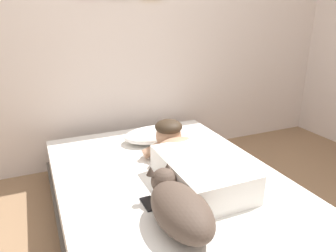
# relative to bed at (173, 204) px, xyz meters

# --- Properties ---
(back_wall) EXTENTS (4.40, 0.12, 2.50)m
(back_wall) POSITION_rel_bed_xyz_m (0.03, 1.20, 1.08)
(back_wall) COLOR silver
(back_wall) RESTS_ON ground
(bed) EXTENTS (1.42, 2.08, 0.34)m
(bed) POSITION_rel_bed_xyz_m (0.00, 0.00, 0.00)
(bed) COLOR #4C4742
(bed) RESTS_ON ground
(pillow) EXTENTS (0.52, 0.32, 0.11)m
(pillow) POSITION_rel_bed_xyz_m (0.14, 0.66, 0.23)
(pillow) COLOR white
(pillow) RESTS_ON bed
(person_lying) EXTENTS (0.43, 0.92, 0.27)m
(person_lying) POSITION_rel_bed_xyz_m (0.13, 0.01, 0.28)
(person_lying) COLOR white
(person_lying) RESTS_ON bed
(dog) EXTENTS (0.26, 0.57, 0.21)m
(dog) POSITION_rel_bed_xyz_m (-0.15, -0.40, 0.28)
(dog) COLOR #4C3D33
(dog) RESTS_ON bed
(coffee_cup) EXTENTS (0.12, 0.09, 0.07)m
(coffee_cup) POSITION_rel_bed_xyz_m (0.09, 0.34, 0.21)
(coffee_cup) COLOR white
(coffee_cup) RESTS_ON bed
(cell_phone) EXTENTS (0.07, 0.14, 0.01)m
(cell_phone) POSITION_rel_bed_xyz_m (-0.23, -0.18, 0.18)
(cell_phone) COLOR black
(cell_phone) RESTS_ON bed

